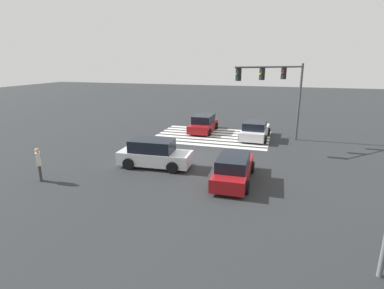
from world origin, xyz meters
TOP-DOWN VIEW (x-y plane):
  - ground_plane at (0.00, 0.00)m, footprint 121.74×121.74m
  - crosswalk_markings at (0.00, -5.96)m, footprint 9.51×6.30m
  - traffic_signal_mast at (-5.19, -5.19)m, footprint 4.63×4.63m
  - car_0 at (1.64, 2.45)m, footprint 4.43×2.09m
  - car_2 at (-3.54, -6.29)m, footprint 2.33×4.60m
  - car_3 at (-3.30, 3.35)m, footprint 1.97×4.75m
  - car_4 at (1.18, -7.53)m, footprint 2.08×4.40m
  - pedestrian at (6.54, 6.29)m, footprint 0.41×0.41m

SIDE VIEW (x-z plane):
  - ground_plane at x=0.00m, z-range 0.00..0.00m
  - crosswalk_markings at x=0.00m, z-range 0.00..0.01m
  - car_2 at x=-3.54m, z-range -0.05..1.40m
  - car_3 at x=-3.30m, z-range -0.03..1.42m
  - car_4 at x=1.18m, z-range -0.04..1.46m
  - car_0 at x=1.64m, z-range -0.04..1.63m
  - pedestrian at x=6.54m, z-range 0.12..1.94m
  - traffic_signal_mast at x=-5.19m, z-range 1.48..7.50m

